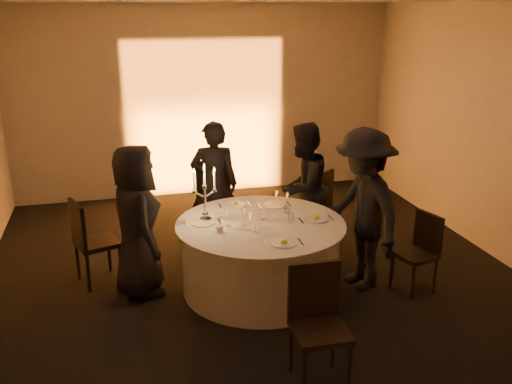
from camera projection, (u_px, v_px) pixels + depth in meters
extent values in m
plane|color=black|center=(260.00, 288.00, 6.26)|extent=(7.00, 7.00, 0.00)
plane|color=silver|center=(261.00, 0.00, 5.31)|extent=(7.00, 7.00, 0.00)
plane|color=beige|center=(205.00, 101.00, 9.01)|extent=(7.00, 0.00, 7.00)
plane|color=beige|center=(458.00, 348.00, 2.57)|extent=(7.00, 0.00, 7.00)
cube|color=black|center=(210.00, 194.00, 9.19)|extent=(0.25, 0.12, 0.10)
cylinder|color=black|center=(260.00, 287.00, 6.25)|extent=(0.60, 0.60, 0.03)
cylinder|color=black|center=(261.00, 257.00, 6.14)|extent=(0.20, 0.20, 0.75)
cylinder|color=silver|center=(261.00, 257.00, 6.14)|extent=(1.68, 1.68, 0.75)
cylinder|color=silver|center=(261.00, 224.00, 6.02)|extent=(1.80, 1.80, 0.02)
cube|color=black|center=(97.00, 243.00, 6.27)|extent=(0.54, 0.54, 0.05)
cube|color=black|center=(77.00, 224.00, 6.09)|extent=(0.18, 0.41, 0.49)
cylinder|color=black|center=(121.00, 264.00, 6.30)|extent=(0.04, 0.04, 0.46)
cylinder|color=black|center=(109.00, 253.00, 6.59)|extent=(0.04, 0.04, 0.46)
cylinder|color=black|center=(88.00, 273.00, 6.11)|extent=(0.04, 0.04, 0.46)
cylinder|color=black|center=(78.00, 261.00, 6.40)|extent=(0.04, 0.04, 0.46)
cube|color=black|center=(213.00, 195.00, 7.73)|extent=(0.50, 0.50, 0.05)
cube|color=black|center=(213.00, 180.00, 7.45)|extent=(0.46, 0.09, 0.52)
cylinder|color=black|center=(226.00, 207.00, 8.02)|extent=(0.04, 0.04, 0.49)
cylinder|color=black|center=(198.00, 209.00, 7.97)|extent=(0.04, 0.04, 0.49)
cylinder|color=black|center=(229.00, 217.00, 7.65)|extent=(0.04, 0.04, 0.49)
cylinder|color=black|center=(200.00, 219.00, 7.60)|extent=(0.04, 0.04, 0.49)
cube|color=black|center=(311.00, 206.00, 7.46)|extent=(0.58, 0.58, 0.05)
cube|color=black|center=(325.00, 190.00, 7.27)|extent=(0.34, 0.29, 0.47)
cylinder|color=black|center=(306.00, 216.00, 7.76)|extent=(0.04, 0.04, 0.44)
cylinder|color=black|center=(292.00, 224.00, 7.49)|extent=(0.04, 0.04, 0.44)
cylinder|color=black|center=(329.00, 221.00, 7.57)|extent=(0.04, 0.04, 0.44)
cylinder|color=black|center=(316.00, 229.00, 7.30)|extent=(0.04, 0.04, 0.44)
cube|color=black|center=(415.00, 255.00, 6.10)|extent=(0.46, 0.46, 0.05)
cube|color=black|center=(428.00, 232.00, 6.11)|extent=(0.14, 0.37, 0.43)
cylinder|color=black|center=(392.00, 270.00, 6.23)|extent=(0.04, 0.04, 0.40)
cylinder|color=black|center=(413.00, 282.00, 5.96)|extent=(0.04, 0.04, 0.40)
cylinder|color=black|center=(413.00, 264.00, 6.38)|extent=(0.04, 0.04, 0.40)
cylinder|color=black|center=(435.00, 275.00, 6.11)|extent=(0.04, 0.04, 0.40)
cube|color=black|center=(320.00, 332.00, 4.56)|extent=(0.45, 0.45, 0.05)
cube|color=black|center=(314.00, 290.00, 4.65)|extent=(0.44, 0.05, 0.50)
cylinder|color=black|center=(304.00, 375.00, 4.42)|extent=(0.04, 0.04, 0.47)
cylinder|color=black|center=(350.00, 368.00, 4.50)|extent=(0.04, 0.04, 0.47)
cylinder|color=black|center=(291.00, 348.00, 4.77)|extent=(0.04, 0.04, 0.47)
cylinder|color=black|center=(333.00, 342.00, 4.85)|extent=(0.04, 0.04, 0.47)
imported|color=black|center=(137.00, 221.00, 5.94)|extent=(0.66, 0.88, 1.63)
imported|color=black|center=(214.00, 185.00, 7.13)|extent=(0.66, 0.50, 1.63)
imported|color=black|center=(303.00, 188.00, 7.03)|extent=(1.00, 0.98, 1.62)
imported|color=black|center=(363.00, 210.00, 6.07)|extent=(0.83, 1.23, 1.77)
cylinder|color=white|center=(203.00, 223.00, 6.00)|extent=(0.26, 0.26, 0.01)
cube|color=silver|center=(187.00, 224.00, 5.96)|extent=(0.01, 0.17, 0.01)
cube|color=silver|center=(219.00, 221.00, 6.04)|extent=(0.02, 0.17, 0.01)
cylinder|color=white|center=(235.00, 205.00, 6.54)|extent=(0.27, 0.27, 0.01)
cube|color=silver|center=(220.00, 206.00, 6.50)|extent=(0.02, 0.17, 0.01)
cube|color=silver|center=(249.00, 203.00, 6.58)|extent=(0.01, 0.17, 0.01)
sphere|color=yellow|center=(235.00, 201.00, 6.53)|extent=(0.07, 0.07, 0.07)
cylinder|color=white|center=(274.00, 205.00, 6.53)|extent=(0.26, 0.26, 0.01)
cube|color=silver|center=(260.00, 206.00, 6.49)|extent=(0.02, 0.17, 0.01)
cube|color=silver|center=(289.00, 204.00, 6.57)|extent=(0.02, 0.17, 0.01)
cylinder|color=white|center=(316.00, 219.00, 6.10)|extent=(0.26, 0.26, 0.01)
cube|color=silver|center=(301.00, 221.00, 6.06)|extent=(0.02, 0.17, 0.01)
cube|color=silver|center=(331.00, 218.00, 6.14)|extent=(0.01, 0.17, 0.01)
sphere|color=yellow|center=(316.00, 215.00, 6.09)|extent=(0.07, 0.07, 0.07)
cylinder|color=white|center=(284.00, 244.00, 5.48)|extent=(0.25, 0.25, 0.01)
cube|color=silver|center=(267.00, 245.00, 5.44)|extent=(0.02, 0.17, 0.01)
cube|color=silver|center=(301.00, 242.00, 5.52)|extent=(0.02, 0.17, 0.01)
sphere|color=yellow|center=(284.00, 239.00, 5.47)|extent=(0.07, 0.07, 0.07)
cylinder|color=white|center=(220.00, 231.00, 5.79)|extent=(0.11, 0.11, 0.01)
cylinder|color=white|center=(220.00, 228.00, 5.78)|extent=(0.07, 0.07, 0.06)
cylinder|color=silver|center=(206.00, 219.00, 6.09)|extent=(0.13, 0.13, 0.02)
sphere|color=silver|center=(205.00, 214.00, 6.08)|extent=(0.07, 0.07, 0.07)
cylinder|color=silver|center=(205.00, 203.00, 6.04)|extent=(0.03, 0.03, 0.33)
cylinder|color=silver|center=(205.00, 187.00, 5.98)|extent=(0.05, 0.05, 0.03)
cylinder|color=white|center=(204.00, 176.00, 5.94)|extent=(0.02, 0.02, 0.21)
cone|color=#FFA32D|center=(204.00, 165.00, 5.90)|extent=(0.02, 0.02, 0.03)
cylinder|color=silver|center=(200.00, 195.00, 5.99)|extent=(0.12, 0.02, 0.08)
cylinder|color=silver|center=(195.00, 192.00, 5.97)|extent=(0.05, 0.05, 0.03)
cylinder|color=white|center=(194.00, 182.00, 5.93)|extent=(0.02, 0.02, 0.21)
cone|color=#FFA32D|center=(194.00, 170.00, 5.89)|extent=(0.02, 0.02, 0.03)
cylinder|color=silver|center=(210.00, 194.00, 6.02)|extent=(0.12, 0.02, 0.08)
cylinder|color=silver|center=(215.00, 190.00, 6.02)|extent=(0.05, 0.05, 0.03)
cylinder|color=white|center=(215.00, 180.00, 5.98)|extent=(0.02, 0.02, 0.21)
cone|color=#FFA32D|center=(214.00, 169.00, 5.94)|extent=(0.02, 0.02, 0.03)
cylinder|color=silver|center=(286.00, 209.00, 6.42)|extent=(0.06, 0.06, 0.01)
cylinder|color=silver|center=(286.00, 204.00, 6.41)|extent=(0.01, 0.01, 0.10)
cone|color=silver|center=(286.00, 197.00, 6.38)|extent=(0.07, 0.07, 0.09)
cylinder|color=silver|center=(244.00, 225.00, 5.95)|extent=(0.06, 0.06, 0.01)
cylinder|color=silver|center=(244.00, 221.00, 5.93)|extent=(0.01, 0.01, 0.10)
cone|color=silver|center=(244.00, 212.00, 5.90)|extent=(0.07, 0.07, 0.09)
cylinder|color=silver|center=(250.00, 230.00, 5.83)|extent=(0.06, 0.06, 0.01)
cylinder|color=silver|center=(250.00, 225.00, 5.81)|extent=(0.01, 0.01, 0.10)
cone|color=silver|center=(250.00, 217.00, 5.79)|extent=(0.07, 0.07, 0.09)
cylinder|color=silver|center=(221.00, 231.00, 5.81)|extent=(0.06, 0.06, 0.01)
cylinder|color=silver|center=(221.00, 226.00, 5.79)|extent=(0.01, 0.01, 0.10)
cone|color=silver|center=(221.00, 218.00, 5.76)|extent=(0.07, 0.07, 0.09)
cylinder|color=silver|center=(275.00, 207.00, 6.49)|extent=(0.06, 0.06, 0.01)
cylinder|color=silver|center=(276.00, 202.00, 6.47)|extent=(0.01, 0.01, 0.10)
cone|color=silver|center=(276.00, 195.00, 6.44)|extent=(0.07, 0.07, 0.09)
cylinder|color=silver|center=(228.00, 226.00, 5.93)|extent=(0.06, 0.06, 0.01)
cylinder|color=silver|center=(228.00, 221.00, 5.92)|extent=(0.01, 0.01, 0.10)
cone|color=silver|center=(228.00, 213.00, 5.89)|extent=(0.07, 0.07, 0.09)
cylinder|color=silver|center=(291.00, 218.00, 6.03)|extent=(0.07, 0.07, 0.09)
cylinder|color=silver|center=(264.00, 215.00, 6.11)|extent=(0.07, 0.07, 0.09)
cylinder|color=silver|center=(287.00, 209.00, 6.29)|extent=(0.07, 0.07, 0.09)
cylinder|color=silver|center=(257.00, 229.00, 5.75)|extent=(0.07, 0.07, 0.09)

